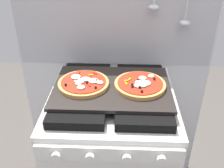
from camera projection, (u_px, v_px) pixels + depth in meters
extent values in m
cube|color=silver|center=(114.00, 76.00, 1.57)|extent=(1.10, 0.03, 1.55)
cube|color=#ADADB2|center=(115.00, 16.00, 1.36)|extent=(1.08, 0.00, 0.56)
ellipsoid|color=silver|center=(154.00, 7.00, 1.30)|extent=(0.05, 0.04, 0.03)
ellipsoid|color=silver|center=(185.00, 23.00, 1.33)|extent=(0.06, 0.05, 0.03)
cube|color=white|center=(112.00, 159.00, 1.46)|extent=(0.60, 0.60, 0.86)
cube|color=black|center=(112.00, 97.00, 1.24)|extent=(0.59, 0.59, 0.01)
cube|color=black|center=(83.00, 92.00, 1.23)|extent=(0.24, 0.51, 0.04)
cube|color=black|center=(142.00, 93.00, 1.22)|extent=(0.24, 0.51, 0.04)
cube|color=white|center=(109.00, 154.00, 1.00)|extent=(0.58, 0.02, 0.07)
cylinder|color=silver|center=(56.00, 156.00, 0.99)|extent=(0.04, 0.02, 0.04)
cylinder|color=silver|center=(90.00, 157.00, 0.99)|extent=(0.04, 0.02, 0.04)
cylinder|color=silver|center=(127.00, 158.00, 0.98)|extent=(0.04, 0.02, 0.04)
cylinder|color=silver|center=(161.00, 159.00, 0.98)|extent=(0.04, 0.02, 0.04)
cube|color=black|center=(112.00, 87.00, 1.21)|extent=(0.54, 0.38, 0.02)
cylinder|color=#C18947|center=(83.00, 84.00, 1.20)|extent=(0.24, 0.24, 0.02)
cylinder|color=#AD2614|center=(83.00, 82.00, 1.20)|extent=(0.21, 0.21, 0.00)
ellipsoid|color=#F4EACC|center=(77.00, 81.00, 1.19)|extent=(0.03, 0.02, 0.01)
ellipsoid|color=#F4EACC|center=(93.00, 81.00, 1.19)|extent=(0.05, 0.05, 0.01)
ellipsoid|color=#F4EACC|center=(100.00, 82.00, 1.18)|extent=(0.03, 0.03, 0.01)
ellipsoid|color=#F4EACC|center=(80.00, 80.00, 1.20)|extent=(0.04, 0.03, 0.01)
ellipsoid|color=#F4EACC|center=(85.00, 79.00, 1.21)|extent=(0.05, 0.04, 0.01)
ellipsoid|color=#F4EACC|center=(76.00, 77.00, 1.23)|extent=(0.05, 0.05, 0.01)
ellipsoid|color=#F4EACC|center=(78.00, 83.00, 1.18)|extent=(0.03, 0.03, 0.01)
ellipsoid|color=#F4EACC|center=(80.00, 81.00, 1.20)|extent=(0.04, 0.04, 0.01)
ellipsoid|color=#F4EACC|center=(81.00, 87.00, 1.15)|extent=(0.04, 0.04, 0.01)
cube|color=gold|center=(91.00, 75.00, 1.24)|extent=(0.03, 0.01, 0.00)
sphere|color=black|center=(87.00, 82.00, 1.18)|extent=(0.01, 0.01, 0.01)
sphere|color=black|center=(66.00, 84.00, 1.17)|extent=(0.01, 0.01, 0.01)
cube|color=red|center=(95.00, 73.00, 1.26)|extent=(0.02, 0.02, 0.00)
sphere|color=black|center=(96.00, 81.00, 1.19)|extent=(0.01, 0.01, 0.01)
cube|color=red|center=(78.00, 73.00, 1.26)|extent=(0.02, 0.03, 0.00)
sphere|color=black|center=(96.00, 87.00, 1.14)|extent=(0.01, 0.01, 0.01)
cube|color=#19721E|center=(78.00, 77.00, 1.23)|extent=(0.02, 0.02, 0.00)
cube|color=red|center=(89.00, 85.00, 1.17)|extent=(0.02, 0.02, 0.00)
sphere|color=black|center=(77.00, 80.00, 1.20)|extent=(0.01, 0.01, 0.01)
cylinder|color=#C18947|center=(140.00, 85.00, 1.20)|extent=(0.24, 0.24, 0.02)
cylinder|color=#AD2614|center=(140.00, 83.00, 1.19)|extent=(0.21, 0.21, 0.00)
ellipsoid|color=#F4EACC|center=(142.00, 84.00, 1.17)|extent=(0.05, 0.05, 0.01)
ellipsoid|color=#F4EACC|center=(139.00, 82.00, 1.19)|extent=(0.03, 0.03, 0.01)
ellipsoid|color=#F4EACC|center=(142.00, 78.00, 1.22)|extent=(0.04, 0.04, 0.01)
ellipsoid|color=#F4EACC|center=(151.00, 76.00, 1.23)|extent=(0.03, 0.03, 0.01)
ellipsoid|color=#F4EACC|center=(146.00, 83.00, 1.18)|extent=(0.05, 0.05, 0.01)
ellipsoid|color=#F4EACC|center=(139.00, 85.00, 1.16)|extent=(0.04, 0.04, 0.01)
ellipsoid|color=#F4EACC|center=(143.00, 83.00, 1.18)|extent=(0.04, 0.03, 0.01)
cube|color=gold|center=(126.00, 81.00, 1.20)|extent=(0.02, 0.01, 0.00)
cube|color=gold|center=(129.00, 79.00, 1.21)|extent=(0.02, 0.02, 0.00)
sphere|color=black|center=(132.00, 86.00, 1.15)|extent=(0.01, 0.01, 0.01)
sphere|color=black|center=(142.00, 91.00, 1.12)|extent=(0.01, 0.01, 0.01)
sphere|color=black|center=(140.00, 87.00, 1.15)|extent=(0.01, 0.01, 0.01)
sphere|color=black|center=(132.00, 84.00, 1.17)|extent=(0.01, 0.01, 0.01)
sphere|color=black|center=(138.00, 80.00, 1.20)|extent=(0.01, 0.01, 0.01)
cube|color=gold|center=(126.00, 83.00, 1.18)|extent=(0.02, 0.03, 0.00)
sphere|color=black|center=(154.00, 79.00, 1.21)|extent=(0.01, 0.01, 0.01)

